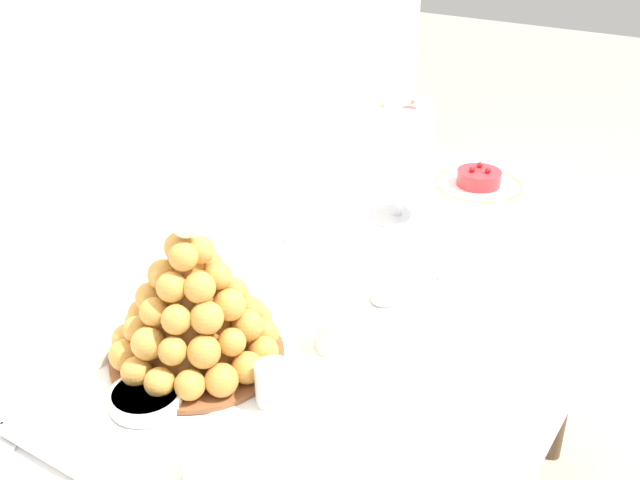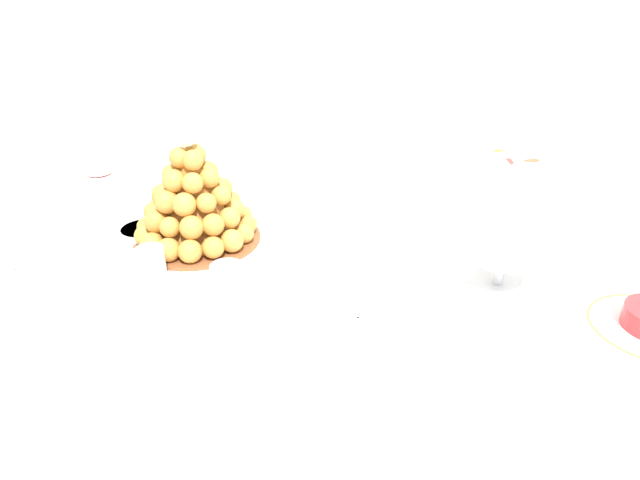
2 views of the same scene
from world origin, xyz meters
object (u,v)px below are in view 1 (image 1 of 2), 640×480
dessert_cup_left (202,461)px  croquembouche (193,307)px  serving_tray (251,351)px  dessert_cup_centre (334,336)px  creme_brulee_ramekin (146,397)px  fruit_tart_plate (478,182)px  dessert_cup_mid_left (274,385)px  dessert_cup_mid_right (385,289)px  macaron_goblet (400,150)px

dessert_cup_left → croquembouche: bearing=42.5°
serving_tray → dessert_cup_left: size_ratio=11.65×
dessert_cup_centre → dessert_cup_left: bearing=-178.7°
serving_tray → dessert_cup_centre: 0.13m
serving_tray → creme_brulee_ramekin: 0.19m
fruit_tart_plate → creme_brulee_ramekin: bearing=174.2°
serving_tray → dessert_cup_mid_left: size_ratio=11.21×
serving_tray → dessert_cup_left: bearing=-155.3°
serving_tray → croquembouche: size_ratio=2.50×
croquembouche → creme_brulee_ramekin: bearing=-175.0°
serving_tray → croquembouche: croquembouche is taller
serving_tray → creme_brulee_ramekin: (-0.18, 0.05, 0.01)m
dessert_cup_mid_left → dessert_cup_mid_right: dessert_cup_mid_left is taller
macaron_goblet → fruit_tart_plate: macaron_goblet is taller
dessert_cup_left → dessert_cup_mid_right: 0.48m
dessert_cup_mid_left → dessert_cup_left: bearing=-176.3°
dessert_cup_left → dessert_cup_mid_left: size_ratio=0.96×
dessert_cup_mid_right → macaron_goblet: bearing=23.9°
creme_brulee_ramekin → dessert_cup_centre: bearing=-30.5°
dessert_cup_mid_left → croquembouche: bearing=83.5°
creme_brulee_ramekin → fruit_tart_plate: (0.97, -0.10, -0.01)m
dessert_cup_mid_left → dessert_cup_centre: bearing=-1.4°
dessert_cup_left → macaron_goblet: 0.82m
croquembouche → dessert_cup_mid_left: (-0.02, -0.16, -0.06)m
serving_tray → dessert_cup_centre: size_ratio=11.22×
dessert_cup_centre → creme_brulee_ramekin: dessert_cup_centre is taller
dessert_cup_centre → macaron_goblet: macaron_goblet is taller
dessert_cup_left → macaron_goblet: size_ratio=0.22×
croquembouche → fruit_tart_plate: croquembouche is taller
creme_brulee_ramekin → dessert_cup_mid_left: bearing=-55.1°
dessert_cup_mid_left → fruit_tart_plate: (0.87, 0.05, -0.02)m
dessert_cup_centre → macaron_goblet: 0.51m
dessert_cup_centre → dessert_cup_mid_right: (0.16, -0.00, 0.00)m
serving_tray → fruit_tart_plate: bearing=-3.8°
creme_brulee_ramekin → serving_tray: bearing=-14.0°
serving_tray → fruit_tart_plate: 0.80m
dessert_cup_left → creme_brulee_ramekin: 0.17m
dessert_cup_mid_left → dessert_cup_centre: dessert_cup_mid_left is taller
dessert_cup_centre → croquembouche: bearing=130.0°
macaron_goblet → dessert_cup_left: bearing=-169.7°
dessert_cup_centre → dessert_cup_mid_right: dessert_cup_mid_right is taller
croquembouche → serving_tray: bearing=-42.5°
dessert_cup_mid_right → fruit_tart_plate: same height
creme_brulee_ramekin → macaron_goblet: (0.73, -0.01, 0.13)m
croquembouche → dessert_cup_mid_left: 0.17m
croquembouche → dessert_cup_mid_left: size_ratio=4.48×
dessert_cup_left → dessert_cup_centre: size_ratio=0.96×
macaron_goblet → dessert_cup_centre: bearing=-164.0°
serving_tray → dessert_cup_mid_right: dessert_cup_mid_right is taller
serving_tray → macaron_goblet: macaron_goblet is taller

